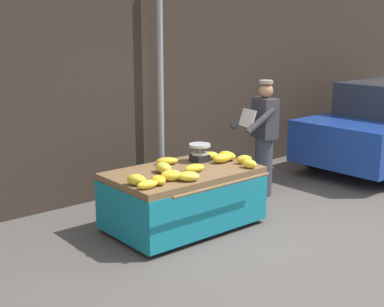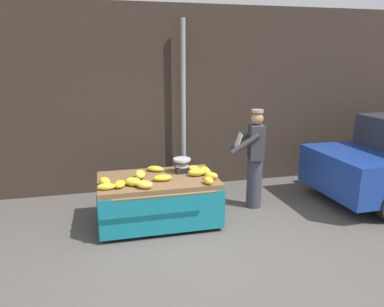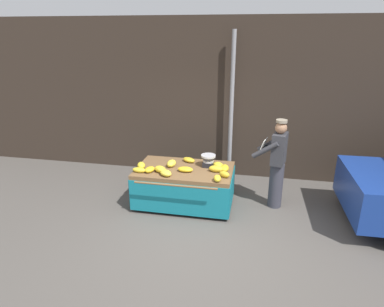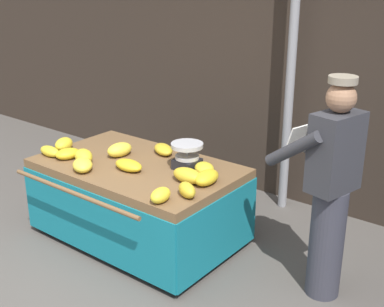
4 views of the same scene
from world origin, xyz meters
The scene contains 19 objects.
ground_plane centered at (0.00, 0.00, 0.00)m, with size 60.00×60.00×0.00m, color #514C47.
back_wall centered at (0.00, 2.84, 1.76)m, with size 16.00×0.24×3.52m, color #332821.
street_pole centered at (0.25, 2.53, 1.62)m, with size 0.09×0.09×3.24m, color gray.
banana_cart centered at (-0.48, 1.09, 0.55)m, with size 1.84×1.31×0.74m.
weighing_scale centered at (-0.05, 1.28, 0.86)m, with size 0.28×0.28×0.23m.
banana_bunch_0 centered at (-1.07, 0.80, 0.79)m, with size 0.16×0.23×0.10m, color gold.
banana_bunch_1 centered at (0.14, 1.27, 0.79)m, with size 0.16×0.21×0.10m, color yellow.
banana_bunch_2 centered at (-0.73, 0.69, 0.80)m, with size 0.17×0.25×0.11m, color yellow.
banana_bunch_3 centered at (0.28, 1.12, 0.80)m, with size 0.16×0.27×0.12m, color gold.
banana_bunch_4 centered at (-1.25, 0.74, 0.79)m, with size 0.12×0.26×0.09m, color yellow.
banana_bunch_5 centered at (-0.74, 1.14, 0.81)m, with size 0.16×0.26×0.13m, color yellow.
banana_bunch_6 centered at (0.14, 1.05, 0.80)m, with size 0.16×0.28×0.12m, color gold.
banana_bunch_7 centered at (-0.87, 0.82, 0.81)m, with size 0.15×0.24×0.12m, color yellow.
banana_bunch_8 centered at (-1.27, 0.92, 0.81)m, with size 0.15×0.23×0.12m, color yellow.
banana_bunch_9 centered at (0.21, 0.63, 0.80)m, with size 0.13×0.20×0.11m, color yellow.
banana_bunch_10 centered at (0.31, 0.83, 0.80)m, with size 0.11×0.20×0.11m, color gold.
banana_bunch_11 centered at (-0.46, 1.44, 0.79)m, with size 0.15×0.28×0.09m, color gold.
banana_bunch_12 centered at (-0.42, 0.94, 0.79)m, with size 0.16×0.28×0.10m, color gold.
vendor_person centered at (1.23, 1.35, 0.87)m, with size 0.65×0.61×1.71m.
Camera 3 is at (0.82, -4.67, 3.17)m, focal length 31.48 mm.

